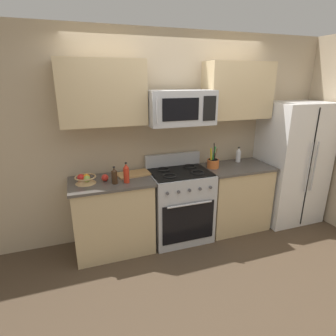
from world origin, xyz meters
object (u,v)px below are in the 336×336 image
Objects in this scene: range_oven at (180,204)px; cutting_board at (134,174)px; refrigerator at (291,163)px; bottle_vinegar at (238,155)px; microwave at (180,108)px; bottle_hot_sauce at (126,173)px; utensil_crock at (213,163)px; apple_loose at (105,178)px; fruit_basket at (85,179)px; bottle_soy at (114,176)px.

range_oven is 0.73m from cutting_board.
refrigerator reaches higher than bottle_vinegar.
microwave is 3.29× the size of bottle_hot_sauce.
bottle_vinegar is at bearing 10.09° from range_oven.
utensil_crock reaches higher than cutting_board.
refrigerator reaches higher than apple_loose.
fruit_basket is 0.33m from bottle_soy.
microwave is at bearing 11.69° from bottle_hot_sauce.
utensil_crock is 1.63m from fruit_basket.
range_oven is at bearing -0.44° from fruit_basket.
refrigerator is 0.82m from bottle_vinegar.
range_oven is 5.13× the size of bottle_vinegar.
apple_loose is 0.20× the size of cutting_board.
cutting_board is 1.87× the size of bottle_vinegar.
microwave is at bearing -171.42° from bottle_vinegar.
apple_loose is at bearing -162.13° from cutting_board.
refrigerator reaches higher than fruit_basket.
range_oven is 1.04m from apple_loose.
range_oven is at bearing 9.66° from bottle_hot_sauce.
microwave is 1.36m from fruit_basket.
range_oven is at bearing 179.43° from refrigerator.
range_oven is at bearing 7.49° from bottle_soy.
bottle_vinegar is (1.65, 0.29, -0.01)m from bottle_hot_sauce.
range_oven is at bearing -89.98° from microwave.
range_oven reaches higher than apple_loose.
bottle_vinegar is at bearing 4.92° from apple_loose.
bottle_vinegar is 1.06× the size of bottle_soy.
range_oven reaches higher than fruit_basket.
range_oven is at bearing -174.82° from utensil_crock.
fruit_basket is 1.19× the size of bottle_soy.
range_oven is 3.22× the size of utensil_crock.
bottle_soy is (-0.27, -0.23, 0.08)m from cutting_board.
utensil_crock reaches higher than apple_loose.
fruit_basket is 1.00× the size of bottle_hot_sauce.
microwave is 3.29× the size of fruit_basket.
cutting_board is at bearing 176.47° from refrigerator.
microwave is at bearing -177.85° from utensil_crock.
range_oven is 0.63× the size of refrigerator.
apple_loose is at bearing -178.90° from microwave.
utensil_crock is (-1.25, 0.06, 0.11)m from refrigerator.
bottle_vinegar is 1.80m from bottle_soy.
fruit_basket is 0.22m from apple_loose.
microwave is at bearing -9.95° from cutting_board.
utensil_crock is (0.48, 0.04, 0.50)m from range_oven.
fruit_basket is 1.12× the size of bottle_vinegar.
apple_loose is at bearing 128.39° from bottle_soy.
bottle_soy is at bearing -173.36° from utensil_crock.
bottle_hot_sauce is at bearing -168.31° from microwave.
refrigerator is 7.29× the size of fruit_basket.
bottle_vinegar reaches higher than fruit_basket.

